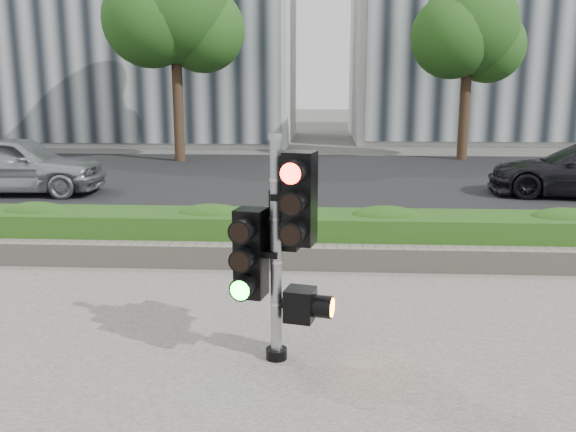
{
  "coord_description": "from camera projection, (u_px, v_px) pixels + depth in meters",
  "views": [
    {
      "loc": [
        0.54,
        -6.64,
        2.66
      ],
      "look_at": [
        0.12,
        0.6,
        1.09
      ],
      "focal_mm": 38.0,
      "sensor_mm": 36.0,
      "label": 1
    }
  ],
  "objects": [
    {
      "name": "tree_left",
      "position": [
        175.0,
        12.0,
        20.46
      ],
      "size": [
        4.61,
        4.03,
        7.34
      ],
      "color": "black",
      "rests_on": "ground"
    },
    {
      "name": "curb",
      "position": [
        290.0,
        244.0,
        10.13
      ],
      "size": [
        60.0,
        0.25,
        0.12
      ],
      "primitive_type": "cube",
      "color": "gray",
      "rests_on": "ground"
    },
    {
      "name": "stone_wall",
      "position": [
        285.0,
        257.0,
        8.88
      ],
      "size": [
        12.0,
        0.32,
        0.34
      ],
      "primitive_type": "cube",
      "color": "gray",
      "rests_on": "sidewalk"
    },
    {
      "name": "car_silver",
      "position": [
        15.0,
        164.0,
        14.86
      ],
      "size": [
        4.32,
        1.93,
        1.44
      ],
      "primitive_type": "imported",
      "rotation": [
        0.0,
        0.0,
        1.62
      ],
      "color": "#9FA2A6",
      "rests_on": "road"
    },
    {
      "name": "traffic_signal",
      "position": [
        280.0,
        238.0,
        5.74
      ],
      "size": [
        0.8,
        0.64,
        2.19
      ],
      "rotation": [
        0.0,
        0.0,
        -0.23
      ],
      "color": "black",
      "rests_on": "sidewalk"
    },
    {
      "name": "ground",
      "position": [
        275.0,
        318.0,
        7.07
      ],
      "size": [
        120.0,
        120.0,
        0.0
      ],
      "primitive_type": "plane",
      "color": "#51514C",
      "rests_on": "ground"
    },
    {
      "name": "building_right",
      "position": [
        541.0,
        14.0,
        29.56
      ],
      "size": [
        18.0,
        10.0,
        12.0
      ],
      "primitive_type": "cube",
      "color": "#B7B7B2",
      "rests_on": "ground"
    },
    {
      "name": "hedge",
      "position": [
        288.0,
        235.0,
        9.48
      ],
      "size": [
        12.0,
        1.0,
        0.68
      ],
      "primitive_type": "cube",
      "color": "#467C26",
      "rests_on": "sidewalk"
    },
    {
      "name": "tree_right",
      "position": [
        468.0,
        30.0,
        20.98
      ],
      "size": [
        4.1,
        3.58,
        6.53
      ],
      "color": "black",
      "rests_on": "ground"
    },
    {
      "name": "road",
      "position": [
        303.0,
        182.0,
        16.82
      ],
      "size": [
        60.0,
        13.0,
        0.02
      ],
      "primitive_type": "cube",
      "color": "black",
      "rests_on": "ground"
    }
  ]
}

